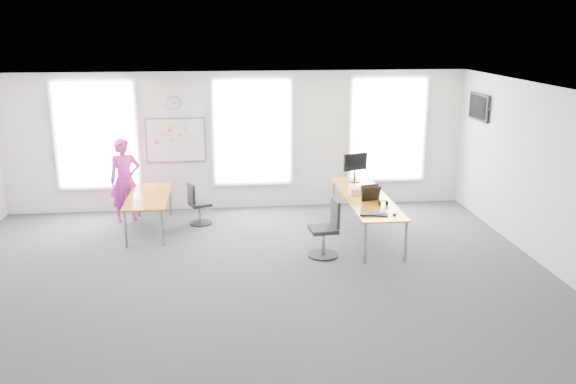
{
  "coord_description": "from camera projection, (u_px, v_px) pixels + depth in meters",
  "views": [
    {
      "loc": [
        -0.35,
        -9.09,
        3.98
      ],
      "look_at": [
        0.77,
        1.2,
        1.1
      ],
      "focal_mm": 38.0,
      "sensor_mm": 36.0,
      "label": 1
    }
  ],
  "objects": [
    {
      "name": "desk_right",
      "position": [
        366.0,
        199.0,
        11.73
      ],
      "size": [
        0.83,
        3.1,
        0.76
      ],
      "color": "#AD7617",
      "rests_on": "ground"
    },
    {
      "name": "floor",
      "position": [
        248.0,
        279.0,
        9.81
      ],
      "size": [
        10.0,
        10.0,
        0.0
      ],
      "primitive_type": "plane",
      "color": "#232428",
      "rests_on": "ground"
    },
    {
      "name": "monitor",
      "position": [
        355.0,
        165.0,
        12.7
      ],
      "size": [
        0.54,
        0.23,
        0.61
      ],
      "rotation": [
        0.0,
        0.0,
        0.31
      ],
      "color": "black",
      "rests_on": "desk_right"
    },
    {
      "name": "chair_left",
      "position": [
        198.0,
        206.0,
        12.38
      ],
      "size": [
        0.51,
        0.51,
        0.87
      ],
      "rotation": [
        0.0,
        0.0,
        1.94
      ],
      "color": "black",
      "rests_on": "ground"
    },
    {
      "name": "person",
      "position": [
        125.0,
        180.0,
        12.52
      ],
      "size": [
        0.73,
        0.59,
        1.73
      ],
      "primitive_type": "imported",
      "rotation": [
        0.0,
        0.0,
        0.32
      ],
      "color": "#C0259A",
      "rests_on": "ground"
    },
    {
      "name": "wall_clock",
      "position": [
        174.0,
        103.0,
        12.84
      ],
      "size": [
        0.3,
        0.04,
        0.3
      ],
      "primitive_type": "cylinder",
      "rotation": [
        1.57,
        0.0,
        0.0
      ],
      "color": "gray",
      "rests_on": "wall_back"
    },
    {
      "name": "tv",
      "position": [
        479.0,
        107.0,
        12.58
      ],
      "size": [
        0.06,
        0.9,
        0.55
      ],
      "primitive_type": "cube",
      "color": "black",
      "rests_on": "wall_right"
    },
    {
      "name": "wall_front",
      "position": [
        266.0,
        304.0,
        5.58
      ],
      "size": [
        10.0,
        0.0,
        10.0
      ],
      "primitive_type": "plane",
      "rotation": [
        -1.57,
        0.0,
        0.0
      ],
      "color": "silver",
      "rests_on": "ground"
    },
    {
      "name": "laptop_sleeve",
      "position": [
        371.0,
        193.0,
        11.4
      ],
      "size": [
        0.38,
        0.27,
        0.3
      ],
      "rotation": [
        0.0,
        0.0,
        0.23
      ],
      "color": "black",
      "rests_on": "desk_right"
    },
    {
      "name": "window_right",
      "position": [
        388.0,
        129.0,
        13.5
      ],
      "size": [
        1.6,
        0.06,
        2.2
      ],
      "primitive_type": "cube",
      "color": "white",
      "rests_on": "wall_back"
    },
    {
      "name": "keyboard",
      "position": [
        374.0,
        214.0,
        10.59
      ],
      "size": [
        0.51,
        0.3,
        0.02
      ],
      "primitive_type": "cube",
      "rotation": [
        0.0,
        0.0,
        -0.29
      ],
      "color": "black",
      "rests_on": "desk_right"
    },
    {
      "name": "paper_stack",
      "position": [
        360.0,
        191.0,
        11.86
      ],
      "size": [
        0.38,
        0.31,
        0.12
      ],
      "primitive_type": "cube",
      "rotation": [
        0.0,
        0.0,
        -0.13
      ],
      "color": "beige",
      "rests_on": "desk_right"
    },
    {
      "name": "wall_back",
      "position": [
        239.0,
        141.0,
        13.24
      ],
      "size": [
        10.0,
        0.0,
        10.0
      ],
      "primitive_type": "plane",
      "rotation": [
        1.57,
        0.0,
        0.0
      ],
      "color": "silver",
      "rests_on": "ground"
    },
    {
      "name": "mouse",
      "position": [
        394.0,
        214.0,
        10.57
      ],
      "size": [
        0.09,
        0.12,
        0.04
      ],
      "primitive_type": "ellipsoid",
      "rotation": [
        0.0,
        0.0,
        -0.28
      ],
      "color": "black",
      "rests_on": "desk_right"
    },
    {
      "name": "whiteboard",
      "position": [
        176.0,
        140.0,
        13.06
      ],
      "size": [
        1.2,
        0.03,
        0.9
      ],
      "primitive_type": "cube",
      "color": "white",
      "rests_on": "wall_back"
    },
    {
      "name": "chair_right",
      "position": [
        327.0,
        232.0,
        10.68
      ],
      "size": [
        0.55,
        0.55,
        1.02
      ],
      "rotation": [
        0.0,
        0.0,
        -1.48
      ],
      "color": "black",
      "rests_on": "ground"
    },
    {
      "name": "desk_left",
      "position": [
        149.0,
        198.0,
        11.95
      ],
      "size": [
        0.79,
        1.97,
        0.72
      ],
      "color": "#AD7617",
      "rests_on": "ground"
    },
    {
      "name": "wall_right",
      "position": [
        553.0,
        180.0,
        9.93
      ],
      "size": [
        0.0,
        10.0,
        10.0
      ],
      "primitive_type": "plane",
      "rotation": [
        1.57,
        0.0,
        -1.57
      ],
      "color": "silver",
      "rests_on": "ground"
    },
    {
      "name": "ceiling",
      "position": [
        245.0,
        92.0,
        9.01
      ],
      "size": [
        10.0,
        10.0,
        0.0
      ],
      "primitive_type": "plane",
      "rotation": [
        3.14,
        0.0,
        0.0
      ],
      "color": "white",
      "rests_on": "ground"
    },
    {
      "name": "window_left",
      "position": [
        96.0,
        135.0,
        12.84
      ],
      "size": [
        1.6,
        0.06,
        2.2
      ],
      "primitive_type": "cube",
      "color": "white",
      "rests_on": "wall_back"
    },
    {
      "name": "lens_cap",
      "position": [
        384.0,
        209.0,
        10.9
      ],
      "size": [
        0.06,
        0.06,
        0.01
      ],
      "primitive_type": "cylinder",
      "rotation": [
        0.0,
        0.0,
        0.05
      ],
      "color": "black",
      "rests_on": "desk_right"
    },
    {
      "name": "headphones",
      "position": [
        383.0,
        203.0,
        11.14
      ],
      "size": [
        0.17,
        0.09,
        0.1
      ],
      "rotation": [
        0.0,
        0.0,
        0.24
      ],
      "color": "black",
      "rests_on": "desk_right"
    },
    {
      "name": "window_mid",
      "position": [
        252.0,
        132.0,
        13.19
      ],
      "size": [
        1.6,
        0.06,
        2.2
      ],
      "primitive_type": "cube",
      "color": "white",
      "rests_on": "wall_back"
    }
  ]
}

